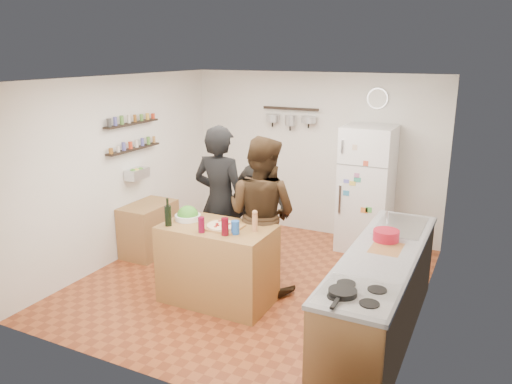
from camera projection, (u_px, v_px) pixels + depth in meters
The scene contains 26 objects.
room_shell at pixel (266, 179), 6.27m from camera, with size 4.20×4.20×4.20m.
prep_island at pixel (218, 264), 5.70m from camera, with size 1.25×0.72×0.91m, color olive.
pizza_board at pixel (222, 227), 5.52m from camera, with size 0.42×0.34×0.02m, color olive.
pizza at pixel (222, 225), 5.52m from camera, with size 0.34×0.34×0.02m, color beige.
salad_bowl at pixel (188, 217), 5.79m from camera, with size 0.30×0.30×0.06m, color silver.
wine_bottle at pixel (168, 216), 5.57m from camera, with size 0.08×0.08×0.23m, color black.
wine_glass_near at pixel (201, 225), 5.37m from camera, with size 0.07×0.07×0.17m, color #590720.
wine_glass_far at pixel (225, 227), 5.28m from camera, with size 0.08×0.08×0.19m, color #500611.
pepper_mill at pixel (255, 223), 5.40m from camera, with size 0.06×0.06×0.19m, color #AF7449.
salt_canister at pixel (235, 227), 5.32m from camera, with size 0.09×0.09×0.15m, color #1B4896.
person_left at pixel (220, 202), 6.23m from camera, with size 0.71×0.47×1.95m, color black.
person_center at pixel (262, 214), 5.91m from camera, with size 0.91×0.71×1.87m, color black.
person_back at pixel (260, 205), 6.45m from camera, with size 1.02×0.43×1.74m, color #302D2A.
counter_run at pixel (380, 296), 4.96m from camera, with size 0.63×2.63×0.90m, color #9E7042.
stove_top at pixel (357, 295), 4.01m from camera, with size 0.60×0.62×0.02m, color white.
skillet at pixel (343, 292), 3.98m from camera, with size 0.23×0.23×0.04m, color black.
sink at pixel (400, 226), 5.56m from camera, with size 0.50×0.80×0.03m, color silver.
cutting_board at pixel (386, 249), 4.94m from camera, with size 0.30×0.40×0.02m, color #9C6939.
red_bowl at pixel (386, 235), 5.12m from camera, with size 0.27×0.27×0.11m, color #A51225.
fridge at pixel (366, 189), 7.14m from camera, with size 0.70×0.68×1.80m, color white.
wall_clock at pixel (378, 98), 7.08m from camera, with size 0.30×0.30×0.03m, color silver.
spice_shelf_lower at pixel (134, 149), 6.86m from camera, with size 0.12×1.00×0.03m, color black.
spice_shelf_upper at pixel (132, 124), 6.77m from camera, with size 0.12×1.00×0.03m, color black.
produce_basket at pixel (137, 174), 6.95m from camera, with size 0.18×0.35×0.14m, color silver.
side_table at pixel (149, 229), 7.08m from camera, with size 0.50×0.80×0.73m, color olive.
pot_rack at pixel (290, 109), 7.62m from camera, with size 0.90×0.04×0.04m, color black.
Camera 1 is at (2.58, -5.12, 2.80)m, focal length 35.00 mm.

